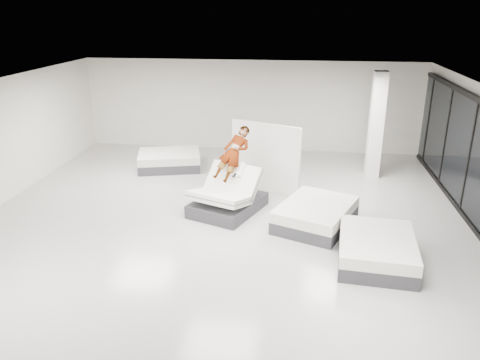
{
  "coord_description": "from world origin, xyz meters",
  "views": [
    {
      "loc": [
        1.72,
        -9.52,
        4.89
      ],
      "look_at": [
        0.37,
        0.95,
        1.0
      ],
      "focal_mm": 35.0,
      "sensor_mm": 36.0,
      "label": 1
    }
  ],
  "objects": [
    {
      "name": "person",
      "position": [
        0.13,
        1.61,
        1.19
      ],
      "size": [
        1.08,
        1.59,
        1.16
      ],
      "primitive_type": "imported",
      "rotation": [
        0.98,
        0.0,
        -0.38
      ],
      "color": "slate",
      "rests_on": "hero_bed"
    },
    {
      "name": "remote",
      "position": [
        0.2,
        1.2,
        1.02
      ],
      "size": [
        0.1,
        0.15,
        0.08
      ],
      "primitive_type": "cube",
      "rotation": [
        0.35,
        0.0,
        -0.38
      ],
      "color": "black",
      "rests_on": "person"
    },
    {
      "name": "flat_bed_right_far",
      "position": [
        2.21,
        0.76,
        0.27
      ],
      "size": [
        2.15,
        2.42,
        0.55
      ],
      "color": "#39393E",
      "rests_on": "floor"
    },
    {
      "name": "column",
      "position": [
        4.0,
        4.5,
        1.6
      ],
      "size": [
        0.4,
        0.4,
        3.2
      ],
      "primitive_type": "cube",
      "color": "white",
      "rests_on": "floor"
    },
    {
      "name": "flat_bed_right_near",
      "position": [
        3.4,
        -0.8,
        0.27
      ],
      "size": [
        1.66,
        2.1,
        0.54
      ],
      "color": "#39393E",
      "rests_on": "floor"
    },
    {
      "name": "flat_bed_left_far",
      "position": [
        -2.39,
        4.46,
        0.26
      ],
      "size": [
        2.23,
        1.89,
        0.53
      ],
      "color": "#39393E",
      "rests_on": "floor"
    },
    {
      "name": "hero_bed",
      "position": [
        0.0,
        1.3,
        0.37
      ],
      "size": [
        1.99,
        2.25,
        1.23
      ],
      "color": "#39393E",
      "rests_on": "floor"
    },
    {
      "name": "divider_panel",
      "position": [
        0.82,
        2.94,
        0.97
      ],
      "size": [
        1.97,
        1.0,
        1.94
      ],
      "primitive_type": "cube",
      "rotation": [
        0.0,
        0.0,
        -0.44
      ],
      "color": "white",
      "rests_on": "floor"
    },
    {
      "name": "room",
      "position": [
        0.0,
        0.0,
        1.6
      ],
      "size": [
        14.0,
        14.04,
        3.2
      ],
      "color": "#ADA9A3",
      "rests_on": "ground"
    }
  ]
}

